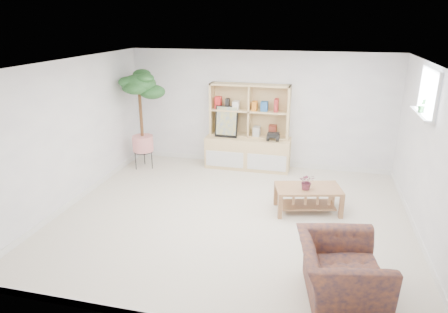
% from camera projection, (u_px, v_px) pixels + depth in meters
% --- Properties ---
extents(floor, '(5.50, 5.00, 0.01)m').
position_uv_depth(floor, '(233.00, 216.00, 6.41)').
color(floor, beige).
rests_on(floor, ground).
extents(ceiling, '(5.50, 5.00, 0.01)m').
position_uv_depth(ceiling, '(234.00, 64.00, 5.62)').
color(ceiling, white).
rests_on(ceiling, walls).
extents(walls, '(5.51, 5.01, 2.40)m').
position_uv_depth(walls, '(233.00, 145.00, 6.01)').
color(walls, white).
rests_on(walls, floor).
extents(baseboard, '(5.50, 5.00, 0.10)m').
position_uv_depth(baseboard, '(233.00, 213.00, 6.39)').
color(baseboard, white).
rests_on(baseboard, floor).
extents(window, '(0.10, 0.98, 0.68)m').
position_uv_depth(window, '(429.00, 93.00, 5.69)').
color(window, '#CAE7FF').
rests_on(window, walls).
extents(window_sill, '(0.14, 1.00, 0.04)m').
position_uv_depth(window_sill, '(421.00, 114.00, 5.81)').
color(window_sill, white).
rests_on(window_sill, walls).
extents(storage_unit, '(1.75, 0.59, 1.75)m').
position_uv_depth(storage_unit, '(248.00, 127.00, 8.21)').
color(storage_unit, tan).
rests_on(storage_unit, floor).
extents(poster, '(0.47, 0.12, 0.65)m').
position_uv_depth(poster, '(227.00, 122.00, 8.23)').
color(poster, yellow).
rests_on(poster, storage_unit).
extents(toy_truck, '(0.34, 0.24, 0.18)m').
position_uv_depth(toy_truck, '(273.00, 136.00, 8.07)').
color(toy_truck, black).
rests_on(toy_truck, storage_unit).
extents(coffee_table, '(1.14, 0.80, 0.42)m').
position_uv_depth(coffee_table, '(308.00, 199.00, 6.50)').
color(coffee_table, '#965C3D').
rests_on(coffee_table, floor).
extents(table_plant, '(0.26, 0.22, 0.27)m').
position_uv_depth(table_plant, '(307.00, 182.00, 6.31)').
color(table_plant, '#214E24').
rests_on(table_plant, coffee_table).
extents(floor_tree, '(0.85, 0.85, 2.04)m').
position_uv_depth(floor_tree, '(141.00, 121.00, 8.15)').
color(floor_tree, '#18461F').
rests_on(floor_tree, floor).
extents(armchair, '(1.08, 1.19, 0.77)m').
position_uv_depth(armchair, '(341.00, 268.00, 4.41)').
color(armchair, '#171E36').
rests_on(armchair, floor).
extents(sill_plant, '(0.12, 0.09, 0.21)m').
position_uv_depth(sill_plant, '(422.00, 105.00, 5.79)').
color(sill_plant, '#18461F').
rests_on(sill_plant, window_sill).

